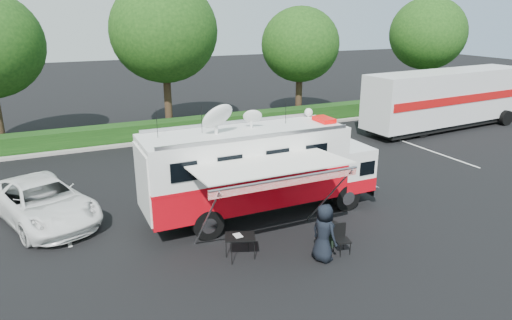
{
  "coord_description": "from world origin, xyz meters",
  "views": [
    {
      "loc": [
        -6.58,
        -13.68,
        6.98
      ],
      "look_at": [
        0.0,
        0.5,
        1.9
      ],
      "focal_mm": 32.0,
      "sensor_mm": 36.0,
      "label": 1
    }
  ],
  "objects_px": {
    "command_truck": "(260,169)",
    "white_suv": "(45,221)",
    "folding_table": "(240,237)",
    "trash_bin": "(330,234)",
    "semi_trailer": "(446,99)"
  },
  "relations": [
    {
      "from": "white_suv",
      "to": "folding_table",
      "type": "xyz_separation_m",
      "value": [
        5.22,
        -5.25,
        0.7
      ]
    },
    {
      "from": "command_truck",
      "to": "folding_table",
      "type": "height_order",
      "value": "command_truck"
    },
    {
      "from": "white_suv",
      "to": "semi_trailer",
      "type": "xyz_separation_m",
      "value": [
        22.95,
        4.05,
        1.9
      ]
    },
    {
      "from": "folding_table",
      "to": "semi_trailer",
      "type": "bearing_deg",
      "value": 27.66
    },
    {
      "from": "white_suv",
      "to": "command_truck",
      "type": "bearing_deg",
      "value": -40.46
    },
    {
      "from": "folding_table",
      "to": "white_suv",
      "type": "bearing_deg",
      "value": 134.84
    },
    {
      "from": "white_suv",
      "to": "semi_trailer",
      "type": "height_order",
      "value": "semi_trailer"
    },
    {
      "from": "command_truck",
      "to": "trash_bin",
      "type": "relative_size",
      "value": 11.49
    },
    {
      "from": "command_truck",
      "to": "trash_bin",
      "type": "xyz_separation_m",
      "value": [
        1.0,
        -3.0,
        -1.37
      ]
    },
    {
      "from": "folding_table",
      "to": "trash_bin",
      "type": "bearing_deg",
      "value": -7.88
    },
    {
      "from": "white_suv",
      "to": "trash_bin",
      "type": "relative_size",
      "value": 7.16
    },
    {
      "from": "folding_table",
      "to": "trash_bin",
      "type": "height_order",
      "value": "folding_table"
    },
    {
      "from": "trash_bin",
      "to": "command_truck",
      "type": "bearing_deg",
      "value": 108.51
    },
    {
      "from": "command_truck",
      "to": "white_suv",
      "type": "height_order",
      "value": "command_truck"
    },
    {
      "from": "trash_bin",
      "to": "folding_table",
      "type": "bearing_deg",
      "value": 172.12
    }
  ]
}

